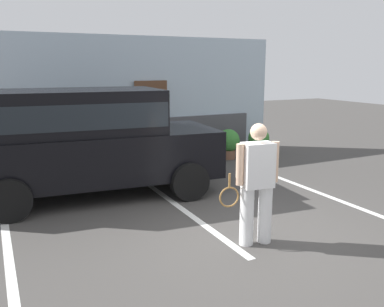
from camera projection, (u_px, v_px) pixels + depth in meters
The scene contains 9 objects.
ground_plane at pixel (246, 235), 6.14m from camera, with size 40.00×40.00×0.00m, color #423F3D.
parking_stripe_0 at pixel (6, 237), 6.07m from camera, with size 0.12×4.40×0.01m, color silver.
parking_stripe_1 at pixel (181, 208), 7.30m from camera, with size 0.12×4.40×0.01m, color silver.
parking_stripe_2 at pixel (306, 188), 8.53m from camera, with size 0.12×4.40×0.01m, color silver.
house_frontage at pixel (127, 103), 10.84m from camera, with size 8.60×0.40×3.25m.
parked_suv at pixel (90, 137), 7.84m from camera, with size 4.76×2.51×2.05m.
tennis_player_man at pixel (257, 183), 5.70m from camera, with size 0.88×0.32×1.72m.
potted_plant_by_porch at pixel (228, 142), 11.16m from camera, with size 0.61×0.61×0.81m.
potted_plant_secondary at pixel (259, 140), 11.59m from camera, with size 0.60×0.60×0.78m.
Camera 1 is at (-3.27, -4.80, 2.47)m, focal length 38.55 mm.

